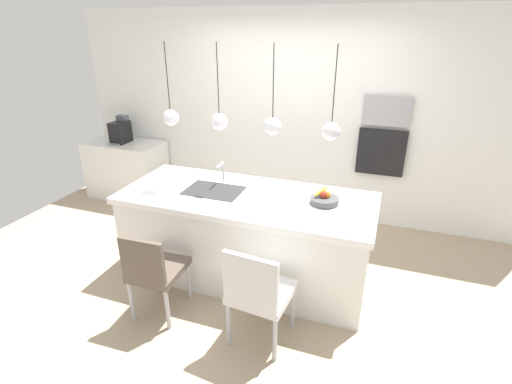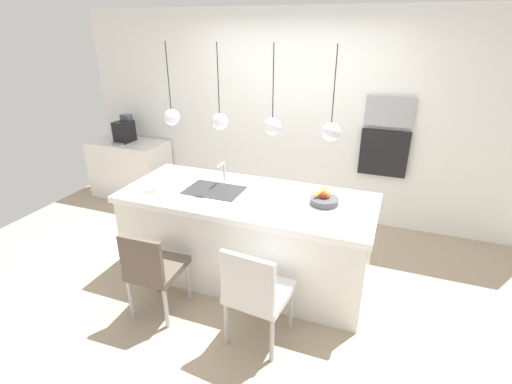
{
  "view_description": "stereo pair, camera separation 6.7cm",
  "coord_description": "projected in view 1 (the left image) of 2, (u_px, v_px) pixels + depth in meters",
  "views": [
    {
      "loc": [
        1.21,
        -3.11,
        2.38
      ],
      "look_at": [
        0.1,
        0.0,
        0.94
      ],
      "focal_mm": 26.79,
      "sensor_mm": 36.0,
      "label": 1
    },
    {
      "loc": [
        1.28,
        -3.08,
        2.38
      ],
      "look_at": [
        0.1,
        0.0,
        0.94
      ],
      "focal_mm": 26.79,
      "sensor_mm": 36.0,
      "label": 2
    }
  ],
  "objects": [
    {
      "name": "pendant_light_right",
      "position": [
        331.0,
        131.0,
        3.14
      ],
      "size": [
        0.15,
        0.15,
        0.75
      ],
      "color": "silver"
    },
    {
      "name": "side_counter",
      "position": [
        127.0,
        169.0,
        5.69
      ],
      "size": [
        1.1,
        0.6,
        0.83
      ],
      "primitive_type": "cube",
      "color": "white",
      "rests_on": "ground"
    },
    {
      "name": "pendant_light_center_right",
      "position": [
        273.0,
        126.0,
        3.29
      ],
      "size": [
        0.15,
        0.15,
        0.75
      ],
      "color": "silver"
    },
    {
      "name": "fruit_bowl",
      "position": [
        324.0,
        199.0,
        3.47
      ],
      "size": [
        0.26,
        0.26,
        0.15
      ],
      "color": "#4C4C51",
      "rests_on": "kitchen_island"
    },
    {
      "name": "pendant_light_left",
      "position": [
        171.0,
        117.0,
        3.61
      ],
      "size": [
        0.15,
        0.15,
        0.75
      ],
      "color": "silver"
    },
    {
      "name": "chair_middle",
      "position": [
        258.0,
        291.0,
        2.95
      ],
      "size": [
        0.5,
        0.5,
        0.89
      ],
      "color": "silver",
      "rests_on": "ground"
    },
    {
      "name": "chair_near",
      "position": [
        154.0,
        269.0,
        3.25
      ],
      "size": [
        0.43,
        0.47,
        0.84
      ],
      "color": "brown",
      "rests_on": "ground"
    },
    {
      "name": "back_wall",
      "position": [
        292.0,
        117.0,
        4.91
      ],
      "size": [
        6.0,
        0.1,
        2.6
      ],
      "primitive_type": "cube",
      "color": "white",
      "rests_on": "ground"
    },
    {
      "name": "faucet",
      "position": [
        222.0,
        170.0,
        3.88
      ],
      "size": [
        0.02,
        0.17,
        0.22
      ],
      "color": "silver",
      "rests_on": "kitchen_island"
    },
    {
      "name": "floor",
      "position": [
        247.0,
        273.0,
        4.0
      ],
      "size": [
        6.6,
        6.6,
        0.0
      ],
      "primitive_type": "plane",
      "color": "tan",
      "rests_on": "ground"
    },
    {
      "name": "kitchen_island",
      "position": [
        247.0,
        236.0,
        3.83
      ],
      "size": [
        2.44,
        1.01,
        0.89
      ],
      "color": "white",
      "rests_on": "ground"
    },
    {
      "name": "sink_basin",
      "position": [
        214.0,
        191.0,
        3.76
      ],
      "size": [
        0.56,
        0.4,
        0.02
      ],
      "primitive_type": "cube",
      "color": "#2D2D30",
      "rests_on": "kitchen_island"
    },
    {
      "name": "oven",
      "position": [
        381.0,
        152.0,
        4.63
      ],
      "size": [
        0.56,
        0.08,
        0.56
      ],
      "primitive_type": "cube",
      "color": "black",
      "rests_on": "back_wall"
    },
    {
      "name": "microwave",
      "position": [
        387.0,
        111.0,
        4.43
      ],
      "size": [
        0.54,
        0.08,
        0.34
      ],
      "primitive_type": "cube",
      "color": "#9E9EA3",
      "rests_on": "back_wall"
    },
    {
      "name": "coffee_machine",
      "position": [
        120.0,
        131.0,
        5.47
      ],
      "size": [
        0.2,
        0.35,
        0.38
      ],
      "color": "black",
      "rests_on": "side_counter"
    },
    {
      "name": "pendant_light_center_left",
      "position": [
        219.0,
        121.0,
        3.45
      ],
      "size": [
        0.15,
        0.15,
        0.75
      ],
      "color": "silver"
    }
  ]
}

